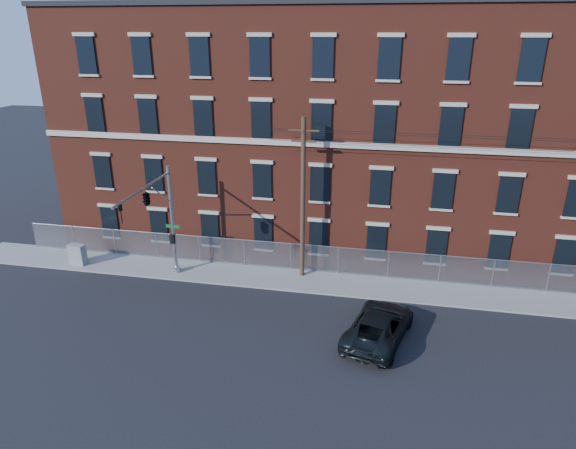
% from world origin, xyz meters
% --- Properties ---
extents(ground, '(140.00, 140.00, 0.00)m').
position_xyz_m(ground, '(0.00, 0.00, 0.00)').
color(ground, black).
rests_on(ground, ground).
extents(sidewalk, '(65.00, 3.00, 0.12)m').
position_xyz_m(sidewalk, '(12.00, 5.00, 0.06)').
color(sidewalk, gray).
rests_on(sidewalk, ground).
extents(mill_building, '(55.30, 14.32, 16.30)m').
position_xyz_m(mill_building, '(12.00, 13.93, 8.15)').
color(mill_building, maroon).
rests_on(mill_building, ground).
extents(chain_link_fence, '(59.06, 0.06, 1.85)m').
position_xyz_m(chain_link_fence, '(12.00, 6.30, 1.06)').
color(chain_link_fence, '#A5A8AD').
rests_on(chain_link_fence, ground).
extents(traffic_signal_mast, '(0.90, 6.75, 7.00)m').
position_xyz_m(traffic_signal_mast, '(-6.00, 2.18, 5.39)').
color(traffic_signal_mast, '#9EA0A5').
rests_on(traffic_signal_mast, ground).
extents(utility_pole_near, '(1.80, 0.28, 10.00)m').
position_xyz_m(utility_pole_near, '(2.00, 5.60, 5.34)').
color(utility_pole_near, '#433021').
rests_on(utility_pole_near, ground).
extents(pickup_truck, '(3.97, 6.07, 1.55)m').
position_xyz_m(pickup_truck, '(6.94, -0.40, 0.78)').
color(pickup_truck, black).
rests_on(pickup_truck, ground).
extents(utility_cabinet, '(1.16, 0.68, 1.38)m').
position_xyz_m(utility_cabinet, '(-12.88, 4.31, 0.81)').
color(utility_cabinet, gray).
rests_on(utility_cabinet, sidewalk).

